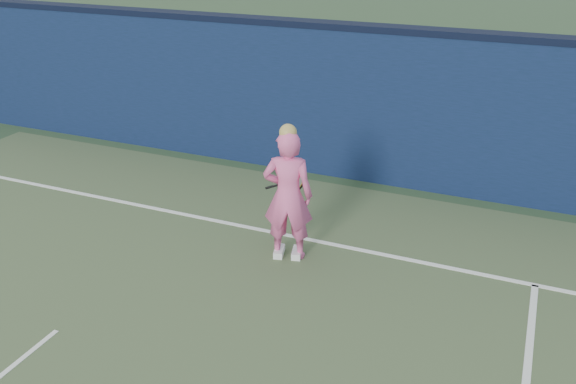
% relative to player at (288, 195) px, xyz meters
% --- Properties ---
extents(backstop_wall, '(24.00, 0.40, 2.50)m').
position_rel_player_xyz_m(backstop_wall, '(-1.71, 3.00, 0.36)').
color(backstop_wall, '#0C1A35').
rests_on(backstop_wall, ground).
extents(wall_cap, '(24.00, 0.42, 0.10)m').
position_rel_player_xyz_m(wall_cap, '(-1.71, 3.00, 1.66)').
color(wall_cap, black).
rests_on(wall_cap, backstop_wall).
extents(player, '(0.73, 0.57, 1.85)m').
position_rel_player_xyz_m(player, '(0.00, 0.00, 0.00)').
color(player, pink).
rests_on(player, ground).
extents(racket, '(0.51, 0.26, 0.29)m').
position_rel_player_xyz_m(racket, '(-0.12, 0.44, -0.01)').
color(racket, black).
rests_on(racket, ground).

